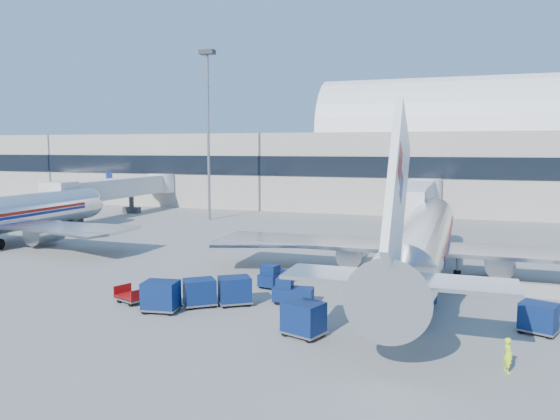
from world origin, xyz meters
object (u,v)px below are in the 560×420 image
at_px(jetbridge_mid, 122,188).
at_px(tug_left, 273,276).
at_px(mast_west, 208,110).
at_px(cart_solo_far, 538,317).
at_px(barrier_near, 543,291).
at_px(tug_right, 414,294).
at_px(cart_train_c, 161,296).
at_px(cart_solo_near, 304,318).
at_px(cart_train_b, 200,292).
at_px(tug_lead, 292,292).
at_px(cart_open_red, 132,297).
at_px(jetbridge_near, 419,196).
at_px(ramp_worker, 508,355).
at_px(cart_train_a, 235,290).
at_px(airliner_main, 422,241).

bearing_deg(jetbridge_mid, tug_left, -42.60).
bearing_deg(mast_west, tug_left, -56.86).
xyz_separation_m(mast_west, cart_solo_far, (36.85, -35.78, -13.91)).
bearing_deg(barrier_near, tug_right, -150.34).
bearing_deg(cart_train_c, cart_solo_near, -16.68).
bearing_deg(cart_train_b, tug_lead, -12.16).
relative_size(jetbridge_mid, barrier_near, 9.17).
xyz_separation_m(cart_train_b, cart_solo_far, (19.22, 1.38, -0.04)).
relative_size(jetbridge_mid, cart_train_c, 11.78).
relative_size(barrier_near, cart_solo_far, 1.33).
bearing_deg(jetbridge_mid, cart_open_red, -54.50).
bearing_deg(jetbridge_near, cart_train_c, -106.33).
height_order(tug_right, cart_train_c, cart_train_c).
xyz_separation_m(barrier_near, ramp_worker, (-3.02, -13.72, 0.33)).
xyz_separation_m(mast_west, cart_train_a, (19.55, -36.14, -13.84)).
xyz_separation_m(mast_west, cart_open_red, (13.20, -37.88, -14.42)).
bearing_deg(jetbridge_near, barrier_near, -70.15).
xyz_separation_m(cart_train_c, cart_solo_far, (20.89, 3.14, -0.11)).
xyz_separation_m(tug_right, cart_open_red, (-16.96, -5.41, -0.32)).
bearing_deg(mast_west, jetbridge_near, 1.68).
xyz_separation_m(cart_solo_far, cart_open_red, (-23.65, -2.10, -0.51)).
height_order(cart_train_b, cart_train_c, cart_train_c).
bearing_deg(jetbridge_mid, barrier_near, -28.80).
bearing_deg(cart_solo_far, cart_solo_near, -138.13).
distance_m(tug_lead, tug_left, 4.30).
relative_size(barrier_near, cart_open_red, 1.32).
bearing_deg(barrier_near, cart_solo_far, -98.44).
height_order(cart_solo_near, ramp_worker, cart_solo_near).
bearing_deg(jetbridge_near, jetbridge_mid, 180.00).
height_order(airliner_main, cart_open_red, airliner_main).
bearing_deg(airliner_main, mast_west, 139.64).
bearing_deg(jetbridge_near, tug_lead, -97.74).
xyz_separation_m(barrier_near, cart_solo_far, (-1.15, -7.78, 0.43)).
xyz_separation_m(jetbridge_near, cart_train_b, (-9.97, -37.97, -3.01)).
bearing_deg(cart_solo_near, cart_solo_far, 40.49).
distance_m(airliner_main, tug_right, 7.33).
distance_m(jetbridge_mid, cart_open_red, 47.66).
bearing_deg(mast_west, cart_train_c, -67.70).
relative_size(jetbridge_mid, tug_right, 10.74).
bearing_deg(jetbridge_near, tug_left, -102.88).
relative_size(airliner_main, barrier_near, 12.42).
bearing_deg(tug_lead, cart_solo_far, -11.48).
distance_m(cart_train_a, ramp_worker, 16.41).
height_order(mast_west, cart_open_red, mast_west).
relative_size(airliner_main, jetbridge_mid, 1.35).
height_order(barrier_near, ramp_worker, ramp_worker).
distance_m(jetbridge_near, ramp_worker, 43.27).
bearing_deg(jetbridge_near, cart_train_b, -104.71).
bearing_deg(tug_right, tug_left, -167.31).
height_order(tug_right, cart_open_red, tug_right).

